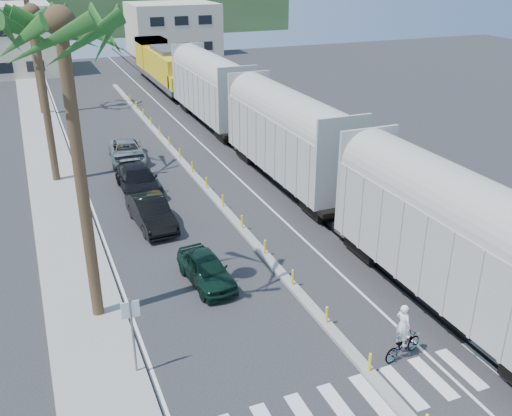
% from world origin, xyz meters
% --- Properties ---
extents(ground, '(140.00, 140.00, 0.00)m').
position_xyz_m(ground, '(0.00, 0.00, 0.00)').
color(ground, '#28282B').
rests_on(ground, ground).
extents(sidewalk, '(3.00, 90.00, 0.15)m').
position_xyz_m(sidewalk, '(-8.50, 25.00, 0.07)').
color(sidewalk, gray).
rests_on(sidewalk, ground).
extents(rails, '(1.56, 100.00, 0.06)m').
position_xyz_m(rails, '(5.00, 28.00, 0.03)').
color(rails, black).
rests_on(rails, ground).
extents(median, '(0.45, 60.00, 0.85)m').
position_xyz_m(median, '(0.00, 19.96, 0.09)').
color(median, gray).
rests_on(median, ground).
extents(crosswalk, '(14.00, 2.20, 0.01)m').
position_xyz_m(crosswalk, '(0.00, -2.00, 0.01)').
color(crosswalk, silver).
rests_on(crosswalk, ground).
extents(lane_markings, '(9.42, 90.00, 0.01)m').
position_xyz_m(lane_markings, '(-2.15, 25.00, 0.00)').
color(lane_markings, silver).
rests_on(lane_markings, ground).
extents(freight_train, '(3.00, 60.94, 5.85)m').
position_xyz_m(freight_train, '(5.00, 21.90, 2.91)').
color(freight_train, '#AEAB9F').
rests_on(freight_train, ground).
extents(street_sign, '(0.60, 0.08, 3.00)m').
position_xyz_m(street_sign, '(-7.30, 2.00, 1.97)').
color(street_sign, slate).
rests_on(street_sign, ground).
extents(buildings, '(38.00, 27.00, 10.00)m').
position_xyz_m(buildings, '(-6.41, 71.66, 4.36)').
color(buildings, beige).
rests_on(buildings, ground).
extents(car_lead, '(2.23, 4.21, 1.35)m').
position_xyz_m(car_lead, '(-3.28, 6.77, 0.67)').
color(car_lead, black).
rests_on(car_lead, ground).
extents(car_second, '(2.22, 4.87, 1.54)m').
position_xyz_m(car_second, '(-4.19, 13.35, 0.77)').
color(car_second, black).
rests_on(car_second, ground).
extents(car_third, '(2.19, 5.31, 1.54)m').
position_xyz_m(car_third, '(-3.85, 18.30, 0.77)').
color(car_third, black).
rests_on(car_third, ground).
extents(car_rear, '(3.09, 5.29, 1.36)m').
position_xyz_m(car_rear, '(-3.41, 24.30, 0.68)').
color(car_rear, '#ACAFB1').
rests_on(car_rear, ground).
extents(cyclist, '(1.48, 2.06, 2.16)m').
position_xyz_m(cyclist, '(1.58, -0.62, 0.68)').
color(cyclist, '#9EA0A5').
rests_on(cyclist, ground).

